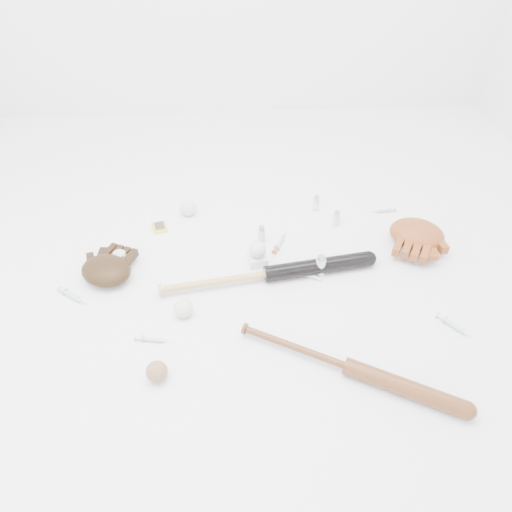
{
  "coord_description": "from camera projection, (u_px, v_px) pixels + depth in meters",
  "views": [
    {
      "loc": [
        -0.08,
        -1.41,
        1.38
      ],
      "look_at": [
        0.01,
        0.08,
        0.06
      ],
      "focal_mm": 35.0,
      "sensor_mm": 36.0,
      "label": 1
    }
  ],
  "objects": [
    {
      "name": "baseball_aged",
      "position": [
        157.0,
        371.0,
        1.61
      ],
      "size": [
        0.07,
        0.07,
        0.07
      ],
      "primitive_type": "sphere",
      "color": "#916745",
      "rests_on": "ground"
    },
    {
      "name": "syringe_3",
      "position": [
        454.0,
        326.0,
        1.78
      ],
      "size": [
        0.13,
        0.15,
        0.02
      ],
      "primitive_type": null,
      "rotation": [
        0.0,
        0.0,
        -0.91
      ],
      "color": "#ADBCC6",
      "rests_on": "ground"
    },
    {
      "name": "baseball_upper",
      "position": [
        188.0,
        208.0,
        2.27
      ],
      "size": [
        0.07,
        0.07,
        0.07
      ],
      "primitive_type": "sphere",
      "color": "silver",
      "rests_on": "ground"
    },
    {
      "name": "vial_1",
      "position": [
        336.0,
        218.0,
        2.21
      ],
      "size": [
        0.03,
        0.03,
        0.07
      ],
      "primitive_type": "cylinder",
      "color": "silver",
      "rests_on": "ground"
    },
    {
      "name": "syringe_5",
      "position": [
        152.0,
        339.0,
        1.74
      ],
      "size": [
        0.15,
        0.05,
        0.02
      ],
      "primitive_type": null,
      "rotation": [
        0.0,
        0.0,
        -0.18
      ],
      "color": "#ADBCC6",
      "rests_on": "ground"
    },
    {
      "name": "vial_0",
      "position": [
        316.0,
        203.0,
        2.3
      ],
      "size": [
        0.03,
        0.03,
        0.08
      ],
      "primitive_type": "cylinder",
      "color": "silver",
      "rests_on": "ground"
    },
    {
      "name": "bat_dark",
      "position": [
        267.0,
        274.0,
        1.95
      ],
      "size": [
        0.89,
        0.2,
        0.07
      ],
      "primitive_type": null,
      "rotation": [
        0.0,
        0.0,
        0.15
      ],
      "color": "black",
      "rests_on": "ground"
    },
    {
      "name": "baseball_mid",
      "position": [
        183.0,
        308.0,
        1.81
      ],
      "size": [
        0.07,
        0.07,
        0.07
      ],
      "primitive_type": "sphere",
      "color": "silver",
      "rests_on": "ground"
    },
    {
      "name": "glove_tan",
      "position": [
        417.0,
        234.0,
        2.11
      ],
      "size": [
        0.37,
        0.37,
        0.1
      ],
      "primitive_type": null,
      "rotation": [
        0.0,
        0.0,
        2.65
      ],
      "color": "brown",
      "rests_on": "ground"
    },
    {
      "name": "vial_2",
      "position": [
        262.0,
        234.0,
        2.12
      ],
      "size": [
        0.03,
        0.03,
        0.08
      ],
      "primitive_type": "cylinder",
      "color": "silver",
      "rests_on": "ground"
    },
    {
      "name": "syringe_4",
      "position": [
        384.0,
        211.0,
        2.3
      ],
      "size": [
        0.14,
        0.04,
        0.02
      ],
      "primitive_type": null,
      "rotation": [
        0.0,
        0.0,
        3.25
      ],
      "color": "#ADBCC6",
      "rests_on": "ground"
    },
    {
      "name": "syringe_0",
      "position": [
        72.0,
        296.0,
        1.89
      ],
      "size": [
        0.15,
        0.12,
        0.02
      ],
      "primitive_type": null,
      "rotation": [
        0.0,
        0.0,
        -0.64
      ],
      "color": "#ADBCC6",
      "rests_on": "ground"
    },
    {
      "name": "syringe_2",
      "position": [
        279.0,
        243.0,
        2.13
      ],
      "size": [
        0.09,
        0.16,
        0.02
      ],
      "primitive_type": null,
      "rotation": [
        0.0,
        0.0,
        1.14
      ],
      "color": "#ADBCC6",
      "rests_on": "ground"
    },
    {
      "name": "trading_card",
      "position": [
        159.0,
        227.0,
        2.22
      ],
      "size": [
        0.08,
        0.1,
        0.0
      ],
      "primitive_type": "cube",
      "rotation": [
        0.0,
        0.0,
        0.26
      ],
      "color": "gold",
      "rests_on": "ground"
    },
    {
      "name": "vial_3",
      "position": [
        321.0,
        265.0,
        1.97
      ],
      "size": [
        0.04,
        0.04,
        0.09
      ],
      "primitive_type": "cylinder",
      "color": "silver",
      "rests_on": "ground"
    },
    {
      "name": "bat_wood",
      "position": [
        347.0,
        366.0,
        1.63
      ],
      "size": [
        0.73,
        0.44,
        0.06
      ],
      "primitive_type": null,
      "rotation": [
        0.0,
        0.0,
        -0.5
      ],
      "color": "brown",
      "rests_on": "ground"
    },
    {
      "name": "baseball_left",
      "position": [
        120.0,
        258.0,
        2.02
      ],
      "size": [
        0.07,
        0.07,
        0.07
      ],
      "primitive_type": "sphere",
      "color": "silver",
      "rests_on": "ground"
    },
    {
      "name": "pedestal",
      "position": [
        258.0,
        260.0,
        2.03
      ],
      "size": [
        0.08,
        0.08,
        0.04
      ],
      "primitive_type": "cube",
      "rotation": [
        0.0,
        0.0,
        0.13
      ],
      "color": "white",
      "rests_on": "ground"
    },
    {
      "name": "baseball_on_pedestal",
      "position": [
        258.0,
        249.0,
        2.0
      ],
      "size": [
        0.07,
        0.07,
        0.07
      ],
      "primitive_type": "sphere",
      "color": "silver",
      "rests_on": "pedestal"
    },
    {
      "name": "syringe_1",
      "position": [
        307.0,
        275.0,
        1.98
      ],
      "size": [
        0.13,
        0.09,
        0.02
      ],
      "primitive_type": null,
      "rotation": [
        0.0,
        0.0,
        2.6
      ],
      "color": "#ADBCC6",
      "rests_on": "ground"
    },
    {
      "name": "glove_dark",
      "position": [
        106.0,
        270.0,
        1.95
      ],
      "size": [
        0.32,
        0.32,
        0.09
      ],
      "primitive_type": null,
      "rotation": [
        0.0,
        0.0,
        -0.42
      ],
      "color": "black",
      "rests_on": "ground"
    }
  ]
}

